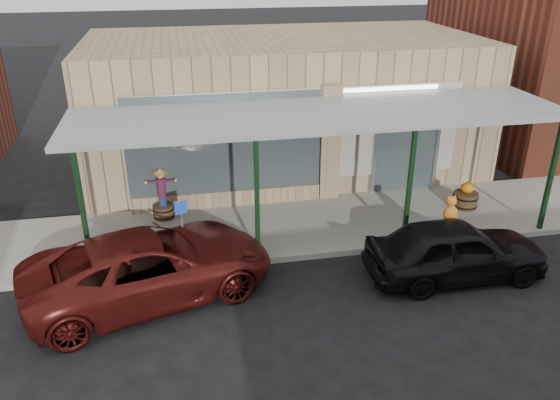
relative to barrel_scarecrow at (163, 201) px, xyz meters
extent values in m
plane|color=black|center=(3.94, -4.62, -0.62)|extent=(120.00, 120.00, 0.00)
cube|color=gray|center=(3.94, -1.02, -0.55)|extent=(40.00, 3.20, 0.15)
cube|color=tan|center=(3.94, 3.58, 1.48)|extent=(12.00, 6.00, 4.20)
cube|color=#404A4E|center=(1.74, 0.43, 1.28)|extent=(5.20, 0.06, 2.80)
cube|color=#404A4E|center=(6.94, 0.56, 0.88)|extent=(1.80, 0.06, 2.80)
cube|color=tan|center=(4.64, 0.48, 1.08)|extent=(0.55, 0.30, 3.40)
cube|color=tan|center=(1.74, 0.48, -0.27)|extent=(5.20, 0.30, 0.50)
cube|color=#A29E8F|center=(3.94, 0.55, 1.38)|extent=(9.00, 0.02, 2.60)
cube|color=white|center=(3.94, 0.52, 2.58)|extent=(7.50, 0.03, 0.10)
cube|color=gray|center=(3.94, -1.02, 2.43)|extent=(12.00, 3.00, 0.12)
cube|color=black|center=(-1.56, -2.47, 0.93)|extent=(0.10, 0.10, 2.95)
cube|color=black|center=(2.14, -2.47, 0.93)|extent=(0.10, 0.10, 2.95)
cube|color=black|center=(5.74, -2.47, 0.93)|extent=(0.10, 0.10, 2.95)
cube|color=black|center=(9.44, -2.47, 0.93)|extent=(0.10, 0.10, 2.95)
cylinder|color=#49341D|center=(0.00, 0.00, -0.29)|extent=(0.71, 0.71, 0.36)
cylinder|color=navy|center=(0.00, 0.00, 0.02)|extent=(0.26, 0.26, 0.27)
cylinder|color=maroon|center=(0.00, 0.00, 0.41)|extent=(0.28, 0.28, 0.50)
sphere|color=#DDB855|center=(0.00, 0.00, 0.75)|extent=(0.20, 0.20, 0.20)
cone|color=#DDB855|center=(0.00, 0.00, 0.87)|extent=(0.32, 0.32, 0.13)
cylinder|color=#49341D|center=(8.15, -0.95, -0.25)|extent=(0.76, 0.76, 0.44)
ellipsoid|color=#FFA010|center=(8.15, -0.95, 0.11)|extent=(0.35, 0.35, 0.28)
cylinder|color=#4C471E|center=(8.15, -0.95, 0.27)|extent=(0.04, 0.04, 0.07)
cylinder|color=gray|center=(0.46, -2.22, 0.10)|extent=(0.04, 0.04, 1.14)
cube|color=blue|center=(0.46, -2.22, 0.82)|extent=(0.28, 0.13, 0.30)
imported|color=black|center=(6.30, -3.90, 0.05)|extent=(3.96, 1.61, 1.35)
ellipsoid|color=#C48122|center=(6.51, -3.12, 0.52)|extent=(0.34, 0.28, 0.43)
sphere|color=#C48122|center=(6.51, -3.08, 0.83)|extent=(0.25, 0.25, 0.25)
cylinder|color=#1C7E38|center=(6.51, -3.12, 0.70)|extent=(0.17, 0.17, 0.02)
imported|color=#501310|center=(-0.26, -3.35, 0.09)|extent=(5.55, 3.67, 1.42)
camera|label=1|loc=(0.53, -13.33, 6.08)|focal=35.00mm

